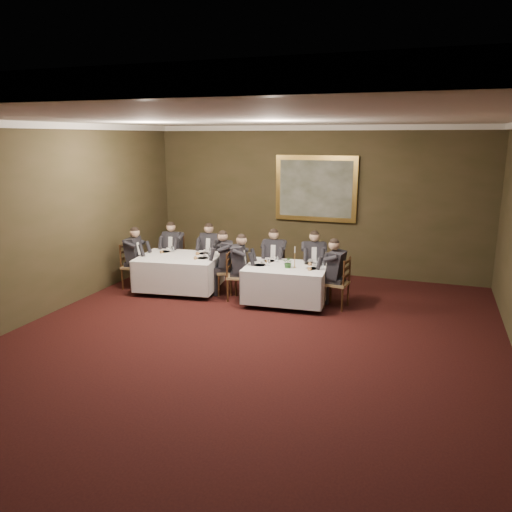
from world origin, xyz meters
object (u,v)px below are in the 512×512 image
Objects in this scene: diner_sec_endleft at (133,265)px; centerpiece at (288,262)px; chair_sec_endright at (228,281)px; candlestick at (295,260)px; painting at (316,189)px; chair_sec_backright at (211,269)px; diner_sec_backright at (211,259)px; diner_main_endleft at (238,275)px; chair_sec_backleft at (174,267)px; diner_sec_backleft at (173,257)px; table_main at (286,281)px; chair_main_endleft at (237,286)px; chair_main_backright at (313,280)px; chair_main_backleft at (274,277)px; diner_main_backright at (313,270)px; diner_main_endright at (337,282)px; chair_main_endright at (337,293)px; chair_sec_endleft at (133,275)px; table_second at (179,270)px; diner_sec_endright at (227,270)px; diner_main_backleft at (274,267)px.

diner_sec_endleft reaches higher than centerpiece.
candlestick is (1.51, -0.24, 0.64)m from chair_sec_endright.
chair_sec_backright is at bearing -144.49° from painting.
painting is (3.44, 2.54, 1.54)m from diner_sec_endleft.
diner_sec_backright is 0.69× the size of painting.
diner_main_endleft is at bearing -151.58° from chair_sec_endright.
chair_sec_backleft and chair_sec_backright have the same top height.
diner_sec_backright is 1.08m from chair_sec_endright.
table_main is at bearing 158.82° from diner_sec_backleft.
chair_main_backright is at bearing 111.92° from chair_main_endleft.
chair_main_backleft is 0.74× the size of diner_sec_endleft.
diner_main_endright is (0.64, -0.76, 0.00)m from diner_main_backright.
chair_main_endleft is 1.49m from diner_sec_backright.
diner_main_endleft is (-0.99, -0.08, 0.06)m from table_main.
chair_main_backright is 2.42m from chair_sec_backright.
candlestick is at bearing 106.32° from chair_main_endright.
chair_sec_endright is (0.73, -0.76, -0.23)m from diner_sec_backright.
chair_sec_endleft is at bearing 56.65° from diner_sec_backleft.
diner_sec_backleft is at bearing -127.48° from chair_main_endleft.
diner_main_endleft reaches higher than chair_main_backleft.
diner_sec_endleft reaches higher than chair_main_backleft.
chair_sec_backleft is (-3.32, -0.01, -0.23)m from diner_main_backright.
painting is at bearing 145.75° from diner_main_endleft.
diner_sec_endleft is 3.53m from centerpiece.
table_second is at bearing 178.20° from candlestick.
table_second is 2.04m from chair_main_backleft.
chair_main_endright is (2.00, 0.17, -0.23)m from diner_main_endleft.
diner_main_endright reaches higher than chair_main_endleft.
chair_main_backright is at bearing 67.37° from table_main.
candlestick is at bearing -85.80° from painting.
chair_main_backright is (0.85, 0.07, 0.00)m from chair_main_backleft.
centerpiece is at bearing -56.40° from table_main.
chair_sec_backleft is at bearing 45.39° from diner_sec_endright.
diner_sec_backleft is 1.35× the size of chair_sec_backright.
table_main is 3.93× the size of candlestick.
table_main is at bearing 114.50° from diner_main_backleft.
diner_main_backleft is at bearing 72.63° from diner_main_endright.
painting is (-0.35, 1.58, 1.77)m from chair_main_backright.
diner_main_endright is 0.92m from candlestick.
table_main is at bearing 165.30° from candlestick.
diner_main_endright is at bearing 85.11° from diner_sec_endleft.
diner_main_endleft is at bearing 178.52° from centerpiece.
diner_main_endright is at bearing 9.21° from candlestick.
diner_sec_backright is (-2.06, 0.95, 0.06)m from table_main.
candlestick is at bearing 83.61° from diner_sec_endleft.
chair_main_endleft and chair_sec_backright have the same top height.
painting is (2.39, 2.39, 1.60)m from table_second.
diner_sec_endleft is at bearing 75.35° from chair_sec_endright.
chair_sec_endright is (-0.34, 0.27, -0.23)m from diner_main_endleft.
diner_sec_endleft is (-2.09, -0.30, 0.00)m from diner_sec_endright.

